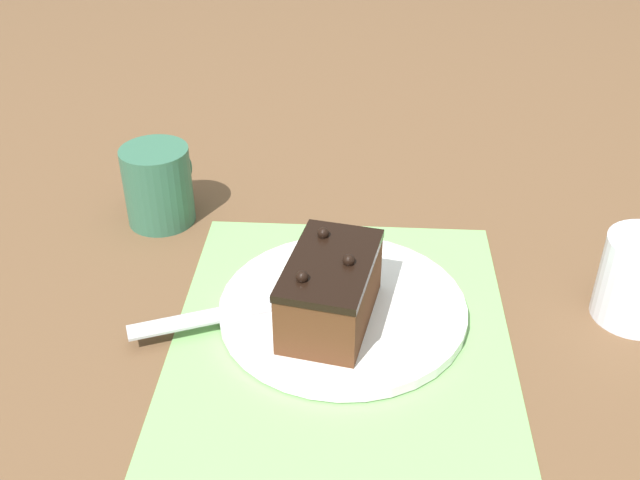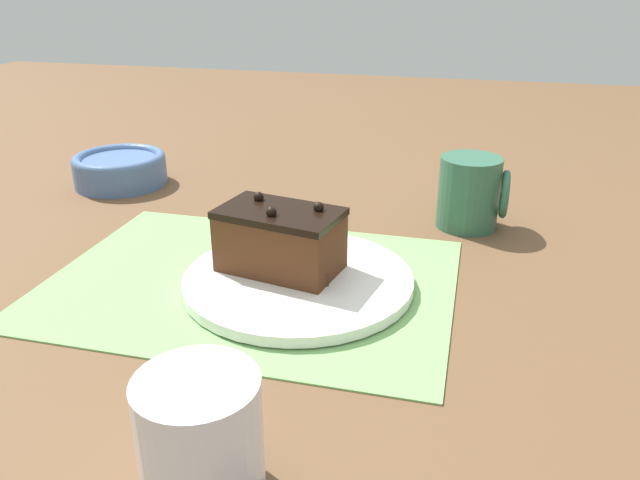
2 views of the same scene
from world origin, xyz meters
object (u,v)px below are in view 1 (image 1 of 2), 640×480
Objects in this scene: cake_plate at (340,308)px; serving_knife at (290,298)px; chocolate_cake at (330,290)px; coffee_mug at (159,184)px.

cake_plate is 0.05m from serving_knife.
coffee_mug reaches higher than chocolate_cake.
chocolate_cake is (-0.02, 0.01, 0.04)m from cake_plate.
serving_knife is at bearing 60.40° from chocolate_cake.
serving_knife is 0.25m from coffee_mug.
coffee_mug reaches higher than serving_knife.
serving_knife reaches higher than cake_plate.
coffee_mug reaches higher than cake_plate.
cake_plate is at bearing -127.68° from coffee_mug.
serving_knife is at bearing -134.92° from coffee_mug.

